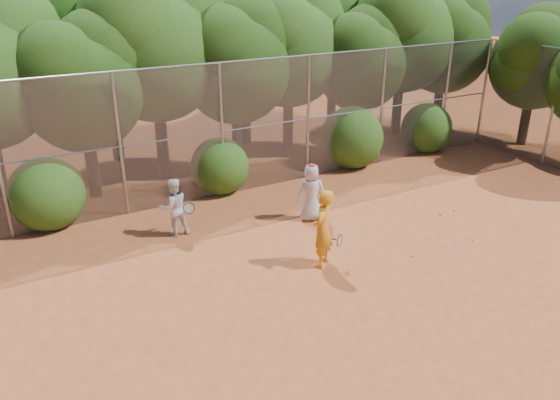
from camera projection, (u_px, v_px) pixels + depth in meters
ground at (371, 273)px, 12.53m from camera, size 80.00×80.00×0.00m
fence_back at (249, 126)px, 16.48m from camera, size 20.05×0.09×4.03m
fence_side at (553, 108)px, 18.64m from camera, size 0.09×6.09×4.03m
tree_2 at (81, 78)px, 15.40m from camera, size 3.99×3.47×5.47m
tree_3 at (154, 39)px, 17.02m from camera, size 4.89×4.26×6.70m
tree_4 at (236, 57)px, 17.91m from camera, size 4.19×3.64×5.73m
tree_5 at (289, 40)px, 19.56m from camera, size 4.51×3.92×6.17m
tree_6 at (361, 55)px, 20.11m from camera, size 3.86×3.36×5.29m
tree_7 at (404, 28)px, 21.41m from camera, size 4.77×4.14×6.53m
tree_8 at (446, 38)px, 22.24m from camera, size 4.25×3.70×5.82m
tree_10 at (105, 27)px, 18.25m from camera, size 5.15×4.48×7.06m
tree_11 at (245, 34)px, 20.35m from camera, size 4.64×4.03×6.35m
tree_12 at (335, 18)px, 22.73m from camera, size 5.02×4.37×6.88m
tree_13 at (537, 54)px, 20.36m from camera, size 3.86×3.36×5.29m
bush_0 at (46, 191)px, 14.49m from camera, size 2.00×2.00×2.00m
bush_1 at (220, 164)px, 16.78m from camera, size 1.80×1.80×1.80m
bush_2 at (352, 135)px, 18.95m from camera, size 2.20×2.20×2.20m
bush_3 at (427, 126)px, 20.59m from camera, size 1.90×1.90×1.90m
player_yellow at (323, 229)px, 12.50m from camera, size 0.90×0.79×1.89m
player_teen at (311, 192)px, 14.89m from camera, size 0.92×0.75×1.64m
player_white at (174, 207)px, 14.05m from camera, size 0.84×0.72×1.55m
ball_0 at (440, 214)px, 15.42m from camera, size 0.07×0.07×0.07m
ball_1 at (472, 240)px, 13.98m from camera, size 0.07×0.07×0.07m
ball_2 at (454, 210)px, 15.69m from camera, size 0.07×0.07×0.07m
ball_3 at (413, 256)px, 13.21m from camera, size 0.07×0.07×0.07m
ball_4 at (413, 187)px, 17.32m from camera, size 0.07×0.07×0.07m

